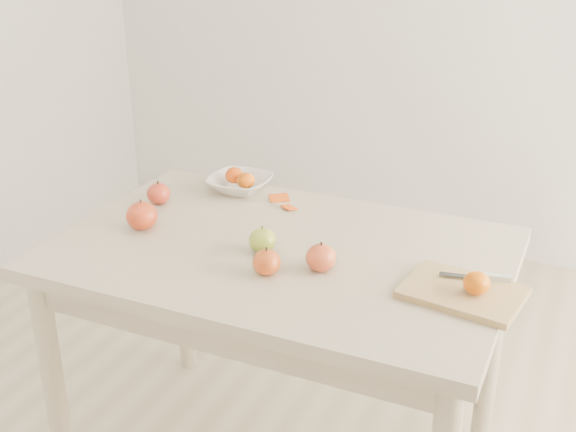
% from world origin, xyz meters
% --- Properties ---
extents(table, '(1.20, 0.80, 0.75)m').
position_xyz_m(table, '(0.00, 0.00, 0.65)').
color(table, '#C8B297').
rests_on(table, ground).
extents(cutting_board, '(0.29, 0.23, 0.02)m').
position_xyz_m(cutting_board, '(0.50, -0.06, 0.76)').
color(cutting_board, tan).
rests_on(cutting_board, table).
extents(board_tangerine, '(0.06, 0.06, 0.05)m').
position_xyz_m(board_tangerine, '(0.53, -0.07, 0.80)').
color(board_tangerine, '#CB5E07').
rests_on(board_tangerine, cutting_board).
extents(fruit_bowl, '(0.20, 0.20, 0.05)m').
position_xyz_m(fruit_bowl, '(-0.29, 0.32, 0.77)').
color(fruit_bowl, white).
rests_on(fruit_bowl, table).
extents(bowl_tangerine_near, '(0.06, 0.06, 0.05)m').
position_xyz_m(bowl_tangerine_near, '(-0.31, 0.33, 0.80)').
color(bowl_tangerine_near, '#DF4607').
rests_on(bowl_tangerine_near, fruit_bowl).
extents(bowl_tangerine_far, '(0.06, 0.06, 0.05)m').
position_xyz_m(bowl_tangerine_far, '(-0.26, 0.30, 0.80)').
color(bowl_tangerine_far, '#C94B07').
rests_on(bowl_tangerine_far, fruit_bowl).
extents(orange_peel_a, '(0.07, 0.07, 0.01)m').
position_xyz_m(orange_peel_a, '(-0.14, 0.30, 0.75)').
color(orange_peel_a, '#DA4B0F').
rests_on(orange_peel_a, table).
extents(orange_peel_b, '(0.06, 0.05, 0.01)m').
position_xyz_m(orange_peel_b, '(-0.09, 0.25, 0.75)').
color(orange_peel_b, '#D9490F').
rests_on(orange_peel_b, table).
extents(paring_knife, '(0.17, 0.06, 0.01)m').
position_xyz_m(paring_knife, '(0.55, 0.01, 0.78)').
color(paring_knife, silver).
rests_on(paring_knife, cutting_board).
extents(apple_green, '(0.07, 0.07, 0.07)m').
position_xyz_m(apple_green, '(-0.03, -0.05, 0.78)').
color(apple_green, olive).
rests_on(apple_green, table).
extents(apple_red_c, '(0.07, 0.07, 0.06)m').
position_xyz_m(apple_red_c, '(0.03, -0.15, 0.78)').
color(apple_red_c, '#A32713').
rests_on(apple_red_c, table).
extents(apple_red_a, '(0.07, 0.07, 0.07)m').
position_xyz_m(apple_red_a, '(-0.47, 0.12, 0.78)').
color(apple_red_a, maroon).
rests_on(apple_red_a, table).
extents(apple_red_b, '(0.09, 0.09, 0.08)m').
position_xyz_m(apple_red_b, '(-0.40, -0.05, 0.79)').
color(apple_red_b, '#9C220F').
rests_on(apple_red_b, table).
extents(apple_red_e, '(0.08, 0.08, 0.07)m').
position_xyz_m(apple_red_e, '(0.15, -0.08, 0.78)').
color(apple_red_e, maroon).
rests_on(apple_red_e, table).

